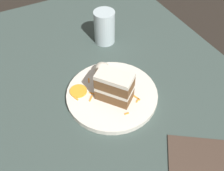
{
  "coord_description": "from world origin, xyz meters",
  "views": [
    {
      "loc": [
        0.49,
        -0.2,
        0.61
      ],
      "look_at": [
        0.05,
        0.03,
        0.07
      ],
      "focal_mm": 42.0,
      "sensor_mm": 36.0,
      "label": 1
    }
  ],
  "objects_px": {
    "cake_slice": "(114,87)",
    "orange_garnish": "(78,90)",
    "cream_dollop": "(103,70)",
    "menu_card": "(211,165)",
    "plate": "(112,95)",
    "drinking_glass": "(105,29)"
  },
  "relations": [
    {
      "from": "plate",
      "to": "orange_garnish",
      "type": "height_order",
      "value": "orange_garnish"
    },
    {
      "from": "menu_card",
      "to": "plate",
      "type": "bearing_deg",
      "value": 53.96
    },
    {
      "from": "plate",
      "to": "menu_card",
      "type": "distance_m",
      "value": 0.32
    },
    {
      "from": "orange_garnish",
      "to": "menu_card",
      "type": "distance_m",
      "value": 0.4
    },
    {
      "from": "cake_slice",
      "to": "menu_card",
      "type": "distance_m",
      "value": 0.31
    },
    {
      "from": "cake_slice",
      "to": "menu_card",
      "type": "height_order",
      "value": "cake_slice"
    },
    {
      "from": "cream_dollop",
      "to": "orange_garnish",
      "type": "bearing_deg",
      "value": -75.3
    },
    {
      "from": "orange_garnish",
      "to": "menu_card",
      "type": "xyz_separation_m",
      "value": [
        0.35,
        0.19,
        -0.02
      ]
    },
    {
      "from": "plate",
      "to": "drinking_glass",
      "type": "distance_m",
      "value": 0.27
    },
    {
      "from": "orange_garnish",
      "to": "cream_dollop",
      "type": "bearing_deg",
      "value": 104.7
    },
    {
      "from": "cream_dollop",
      "to": "orange_garnish",
      "type": "height_order",
      "value": "cream_dollop"
    },
    {
      "from": "orange_garnish",
      "to": "menu_card",
      "type": "height_order",
      "value": "orange_garnish"
    },
    {
      "from": "orange_garnish",
      "to": "menu_card",
      "type": "relative_size",
      "value": 0.25
    },
    {
      "from": "orange_garnish",
      "to": "menu_card",
      "type": "bearing_deg",
      "value": 28.77
    },
    {
      "from": "plate",
      "to": "orange_garnish",
      "type": "bearing_deg",
      "value": -122.46
    },
    {
      "from": "cake_slice",
      "to": "orange_garnish",
      "type": "bearing_deg",
      "value": -79.58
    },
    {
      "from": "plate",
      "to": "drinking_glass",
      "type": "bearing_deg",
      "value": 158.08
    },
    {
      "from": "cake_slice",
      "to": "drinking_glass",
      "type": "distance_m",
      "value": 0.28
    },
    {
      "from": "plate",
      "to": "menu_card",
      "type": "relative_size",
      "value": 1.33
    },
    {
      "from": "plate",
      "to": "cream_dollop",
      "type": "relative_size",
      "value": 4.96
    },
    {
      "from": "cream_dollop",
      "to": "drinking_glass",
      "type": "bearing_deg",
      "value": 151.67
    },
    {
      "from": "cake_slice",
      "to": "orange_garnish",
      "type": "relative_size",
      "value": 2.22
    }
  ]
}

